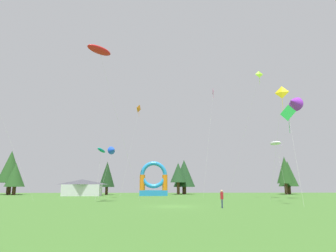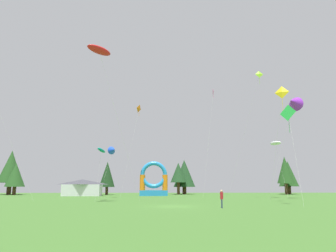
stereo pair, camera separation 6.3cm
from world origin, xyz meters
name	(u,v)px [view 1 (the left image)]	position (x,y,z in m)	size (l,w,h in m)	color
ground_plane	(174,206)	(0.00, 0.00, 0.00)	(120.00, 120.00, 0.00)	#3D6B28
kite_blue_delta	(113,150)	(-9.09, 20.86, 7.96)	(2.88, 2.29, 8.69)	blue
kite_orange_diamond	(139,110)	(-5.17, 28.12, 16.79)	(3.69, 1.68, 17.48)	orange
kite_lime_diamond	(259,76)	(15.41, 17.32, 20.19)	(5.41, 5.00, 20.92)	#8CD826
kite_green_diamond	(289,114)	(13.23, 1.81, 9.97)	(1.19, 3.73, 10.70)	green
kite_red_parafoil	(99,50)	(-9.07, 5.17, 18.87)	(6.89, 6.25, 19.51)	red
kite_white_parafoil	(275,143)	(18.81, 20.78, 9.25)	(1.70, 4.17, 9.70)	white
kite_teal_parafoil	(101,150)	(-9.47, 11.92, 6.92)	(1.33, 2.62, 7.42)	#0C7F7A
kite_pink_diamond	(213,93)	(9.37, 26.49, 19.88)	(2.97, 2.25, 20.58)	#EA599E
kite_yellow_diamond	(282,93)	(14.40, 6.17, 13.81)	(1.62, 4.35, 14.52)	yellow
kite_purple_delta	(293,102)	(20.04, 15.35, 15.09)	(5.27, 5.40, 16.38)	purple
person_far_side	(222,197)	(4.39, -2.52, 0.99)	(0.34, 0.34, 1.66)	navy
inflatable_orange_dome	(154,183)	(-2.26, 33.01, 2.48)	(5.63, 3.63, 6.92)	#268CD8
festival_tent	(82,188)	(-16.61, 32.61, 1.64)	(7.44, 3.62, 3.29)	silver
tree_row_1	(11,167)	(-35.64, 42.54, 6.35)	(5.45, 5.45, 10.11)	#4C331E
tree_row_2	(15,175)	(-33.36, 40.11, 4.37)	(4.28, 4.28, 7.03)	#4C331E
tree_row_3	(107,174)	(-12.94, 40.46, 4.55)	(3.51, 3.51, 7.44)	#4C331E
tree_row_4	(178,173)	(3.48, 42.80, 5.02)	(3.77, 3.77, 7.40)	#4C331E
tree_row_5	(184,173)	(5.13, 45.59, 4.99)	(5.32, 5.32, 8.32)	#4C331E
tree_row_6	(285,170)	(28.78, 41.69, 5.66)	(3.84, 3.84, 8.90)	#4C331E
tree_row_7	(288,174)	(30.92, 45.13, 4.92)	(4.70, 4.70, 8.07)	#4C331E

